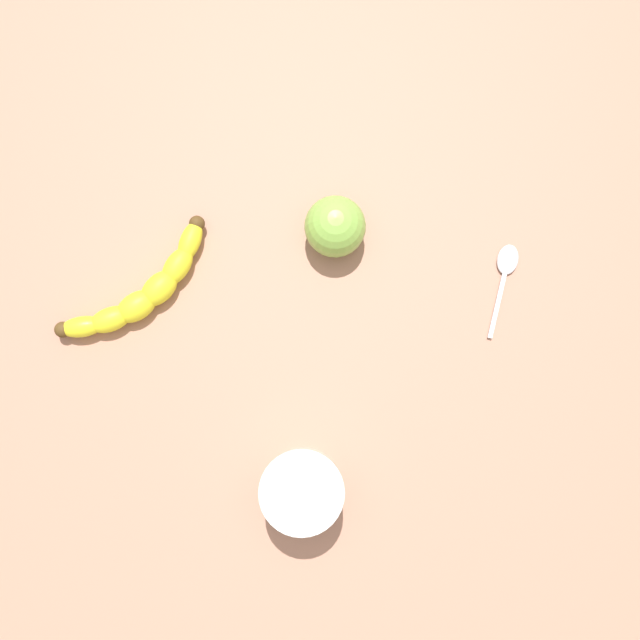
% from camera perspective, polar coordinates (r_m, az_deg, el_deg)
% --- Properties ---
extents(wooden_tabletop, '(1.20, 1.20, 0.03)m').
position_cam_1_polar(wooden_tabletop, '(0.83, -1.89, -1.17)').
color(wooden_tabletop, '#A9745D').
rests_on(wooden_tabletop, ground).
extents(banana, '(0.07, 0.21, 0.03)m').
position_cam_1_polar(banana, '(0.83, -13.88, 2.21)').
color(banana, yellow).
rests_on(banana, wooden_tabletop).
extents(smoothie_glass, '(0.09, 0.09, 0.09)m').
position_cam_1_polar(smoothie_glass, '(0.77, -1.40, -13.31)').
color(smoothie_glass, silver).
rests_on(smoothie_glass, wooden_tabletop).
extents(green_apple_fruit, '(0.07, 0.07, 0.07)m').
position_cam_1_polar(green_apple_fruit, '(0.80, 1.21, 7.44)').
color(green_apple_fruit, '#84B747').
rests_on(green_apple_fruit, wooden_tabletop).
extents(teaspoon, '(0.08, 0.09, 0.01)m').
position_cam_1_polar(teaspoon, '(0.85, 14.61, 4.24)').
color(teaspoon, silver).
rests_on(teaspoon, wooden_tabletop).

